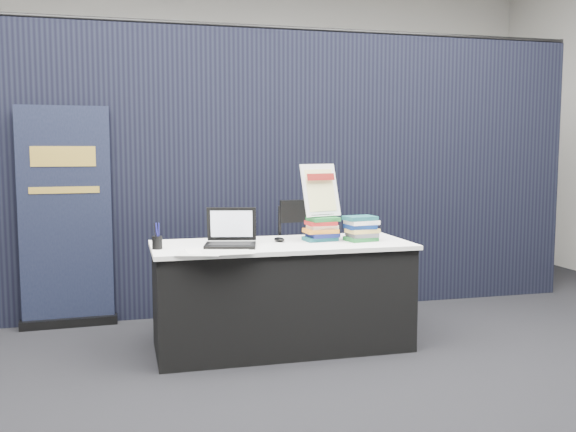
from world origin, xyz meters
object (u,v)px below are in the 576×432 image
Objects in this scene: book_stack_short at (362,229)px; book_stack_tall at (321,229)px; laptop at (229,237)px; stacking_chair at (313,261)px; info_sign at (320,191)px; display_table at (282,295)px; pullup_banner at (66,230)px.

book_stack_tall is at bearing 162.11° from book_stack_short.
laptop is 0.38× the size of stacking_chair.
book_stack_short is 0.40m from info_sign.
book_stack_tall is 0.57× the size of info_sign.
book_stack_short is (0.58, -0.05, 0.46)m from display_table.
laptop is at bearing 174.13° from info_sign.
laptop is at bearing -44.29° from pullup_banner.
book_stack_short is 0.13× the size of pullup_banner.
info_sign reaches higher than stacking_chair.
stacking_chair reaches higher than laptop.
laptop is at bearing -179.99° from book_stack_short.
pullup_banner is (-1.81, 0.91, -0.06)m from book_stack_tall.
info_sign is (0.30, 0.07, 0.73)m from display_table.
display_table is 4.61× the size of info_sign.
display_table is 0.79m from info_sign.
laptop reaches higher than book_stack_short.
laptop is 1.70× the size of book_stack_short.
display_table is 0.58m from laptop.
stacking_chair is (-0.26, 0.33, -0.28)m from book_stack_short.
laptop is 0.81m from stacking_chair.
info_sign is (-0.27, 0.12, 0.27)m from book_stack_short.
book_stack_short is at bearing -5.26° from display_table.
book_stack_short is 0.50m from stacking_chair.
pullup_banner reaches higher than display_table.
book_stack_short is at bearing -55.79° from stacking_chair.
laptop is 0.98× the size of info_sign.
stacking_chair is (0.70, 0.33, -0.25)m from laptop.
pullup_banner is (-1.81, 0.88, -0.34)m from info_sign.
book_stack_tall is 0.36m from stacking_chair.
info_sign is at bearing 90.00° from book_stack_tall.
book_stack_tall is 0.27m from info_sign.
stacking_chair is at bearing 71.03° from info_sign.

